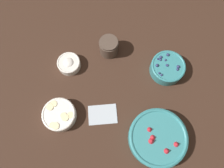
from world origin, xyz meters
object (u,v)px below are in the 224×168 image
bowl_blueberries (167,68)px  jar_chocolate (109,47)px  bowl_strawberries (158,138)px  bowl_bananas (59,115)px  bowl_cream (69,64)px

bowl_blueberries → jar_chocolate: bearing=-178.3°
bowl_strawberries → bowl_bananas: bearing=-170.3°
bowl_blueberries → bowl_cream: 0.47m
bowl_strawberries → bowl_bananas: 0.44m
bowl_blueberries → jar_chocolate: jar_chocolate is taller
bowl_cream → bowl_blueberries: bearing=19.8°
bowl_cream → jar_chocolate: 0.21m
bowl_blueberries → bowl_bananas: bowl_blueberries is taller
bowl_cream → jar_chocolate: bearing=46.1°
bowl_blueberries → bowl_bananas: (-0.37, -0.40, -0.01)m
bowl_strawberries → bowl_cream: size_ratio=2.29×
jar_chocolate → bowl_bananas: bearing=-100.6°
bowl_bananas → bowl_cream: bowl_bananas is taller
bowl_strawberries → jar_chocolate: jar_chocolate is taller
bowl_bananas → jar_chocolate: jar_chocolate is taller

